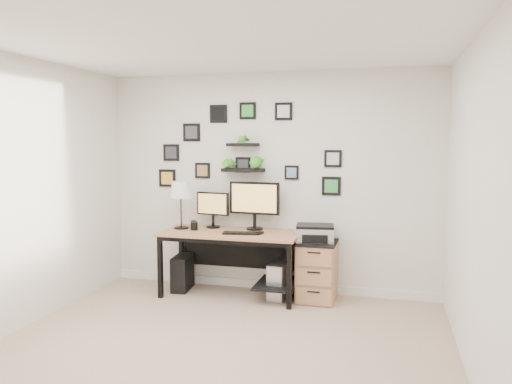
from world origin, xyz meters
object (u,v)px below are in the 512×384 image
(desk, at_px, (235,242))
(pc_tower_grey, at_px, (280,280))
(monitor_left, at_px, (213,207))
(file_cabinet, at_px, (317,271))
(monitor_right, at_px, (254,201))
(pc_tower_black, at_px, (182,273))
(mug, at_px, (194,226))
(table_lamp, at_px, (181,191))
(printer, at_px, (315,233))

(desk, relative_size, pc_tower_grey, 3.69)
(monitor_left, distance_m, file_cabinet, 1.45)
(monitor_left, relative_size, monitor_right, 0.71)
(monitor_right, bearing_deg, file_cabinet, -8.50)
(monitor_left, relative_size, file_cabinet, 0.64)
(desk, distance_m, pc_tower_black, 0.79)
(monitor_right, height_order, pc_tower_black, monitor_right)
(desk, relative_size, mug, 16.65)
(monitor_left, distance_m, table_lamp, 0.43)
(monitor_left, height_order, mug, monitor_left)
(table_lamp, bearing_deg, file_cabinet, 1.15)
(monitor_right, distance_m, table_lamp, 0.89)
(table_lamp, xyz_separation_m, mug, (0.19, -0.05, -0.41))
(monitor_left, xyz_separation_m, printer, (1.26, -0.11, -0.24))
(pc_tower_black, bearing_deg, file_cabinet, -5.81)
(monitor_right, bearing_deg, monitor_left, -179.95)
(file_cabinet, bearing_deg, pc_tower_grey, -173.72)
(monitor_left, bearing_deg, table_lamp, -157.25)
(file_cabinet, bearing_deg, desk, -176.52)
(mug, distance_m, pc_tower_grey, 1.18)
(table_lamp, distance_m, pc_tower_grey, 1.57)
(monitor_left, height_order, pc_tower_grey, monitor_left)
(monitor_left, height_order, table_lamp, table_lamp)
(desk, height_order, file_cabinet, desk)
(monitor_left, xyz_separation_m, monitor_right, (0.52, 0.00, 0.08))
(pc_tower_grey, relative_size, printer, 0.96)
(pc_tower_black, height_order, pc_tower_grey, pc_tower_grey)
(monitor_right, bearing_deg, desk, -138.22)
(monitor_right, height_order, printer, monitor_right)
(pc_tower_black, bearing_deg, desk, -9.56)
(pc_tower_black, xyz_separation_m, file_cabinet, (1.63, 0.02, 0.13))
(file_cabinet, distance_m, printer, 0.43)
(desk, xyz_separation_m, pc_tower_black, (-0.67, 0.03, -0.42))
(mug, bearing_deg, desk, 3.46)
(monitor_right, relative_size, mug, 6.35)
(desk, bearing_deg, table_lamp, 177.85)
(pc_tower_black, bearing_deg, table_lamp, -111.85)
(monitor_left, height_order, file_cabinet, monitor_left)
(table_lamp, height_order, mug, table_lamp)
(mug, height_order, pc_tower_black, mug)
(monitor_left, height_order, pc_tower_black, monitor_left)
(table_lamp, bearing_deg, mug, -16.27)
(table_lamp, bearing_deg, pc_tower_black, 74.79)
(mug, distance_m, printer, 1.42)
(monitor_right, bearing_deg, pc_tower_grey, -25.09)
(mug, relative_size, pc_tower_black, 0.23)
(table_lamp, distance_m, printer, 1.67)
(table_lamp, relative_size, pc_tower_black, 1.37)
(monitor_left, bearing_deg, desk, -27.71)
(mug, xyz_separation_m, pc_tower_grey, (1.02, 0.04, -0.59))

